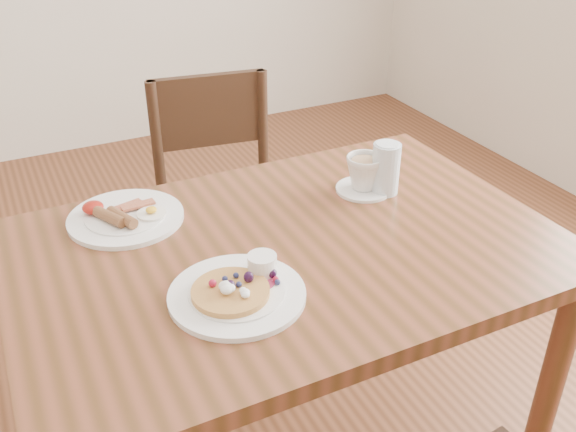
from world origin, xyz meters
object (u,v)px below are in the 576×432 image
object	(u,v)px
chair_far	(222,201)
breakfast_plate	(124,216)
teacup_saucer	(364,175)
water_glass	(386,169)
dining_table	(288,280)
pancake_plate	(239,290)

from	to	relation	value
chair_far	breakfast_plate	world-z (taller)	chair_far
chair_far	teacup_saucer	distance (m)	0.66
breakfast_plate	water_glass	distance (m)	0.65
dining_table	pancake_plate	world-z (taller)	pancake_plate
water_glass	breakfast_plate	bearing A→B (deg)	166.65
chair_far	pancake_plate	size ratio (longest dim) A/B	3.26
chair_far	breakfast_plate	distance (m)	0.65
teacup_saucer	chair_far	bearing A→B (deg)	108.60
pancake_plate	teacup_saucer	size ratio (longest dim) A/B	1.93
dining_table	teacup_saucer	world-z (taller)	teacup_saucer
water_glass	chair_far	bearing A→B (deg)	111.48
dining_table	chair_far	world-z (taller)	chair_far
pancake_plate	teacup_saucer	world-z (taller)	teacup_saucer
dining_table	teacup_saucer	bearing A→B (deg)	26.34
chair_far	teacup_saucer	xyz separation A→B (m)	(0.19, -0.55, 0.30)
chair_far	pancake_plate	distance (m)	0.90
pancake_plate	dining_table	bearing A→B (deg)	37.05
breakfast_plate	teacup_saucer	distance (m)	0.60
teacup_saucer	pancake_plate	bearing A→B (deg)	-149.33
dining_table	teacup_saucer	distance (m)	0.35
dining_table	breakfast_plate	size ratio (longest dim) A/B	4.44
dining_table	pancake_plate	xyz separation A→B (m)	(-0.17, -0.13, 0.11)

